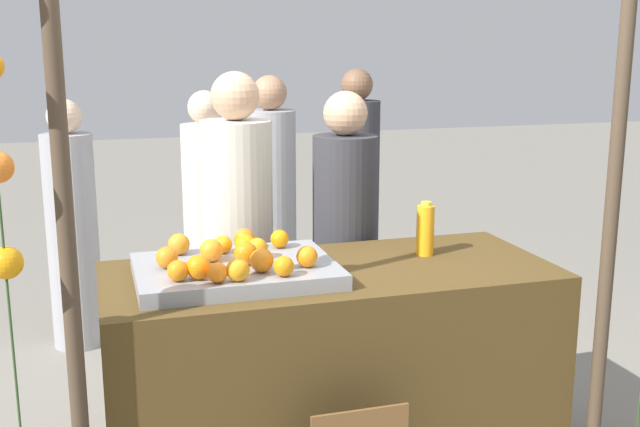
% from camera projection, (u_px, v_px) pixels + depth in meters
% --- Properties ---
extents(stall_counter, '(1.83, 0.78, 0.88)m').
position_uv_depth(stall_counter, '(330.00, 370.00, 3.24)').
color(stall_counter, '#4C3819').
rests_on(stall_counter, ground_plane).
extents(orange_tray, '(0.77, 0.56, 0.06)m').
position_uv_depth(orange_tray, '(236.00, 271.00, 3.01)').
color(orange_tray, gray).
rests_on(orange_tray, stall_counter).
extents(orange_0, '(0.09, 0.09, 0.09)m').
position_uv_depth(orange_0, '(179.00, 244.00, 3.12)').
color(orange_0, orange).
rests_on(orange_0, orange_tray).
extents(orange_1, '(0.09, 0.09, 0.09)m').
position_uv_depth(orange_1, '(211.00, 250.00, 3.02)').
color(orange_1, orange).
rests_on(orange_1, orange_tray).
extents(orange_2, '(0.08, 0.08, 0.08)m').
position_uv_depth(orange_2, '(284.00, 266.00, 2.83)').
color(orange_2, orange).
rests_on(orange_2, orange_tray).
extents(orange_3, '(0.08, 0.08, 0.08)m').
position_uv_depth(orange_3, '(307.00, 257.00, 2.95)').
color(orange_3, orange).
rests_on(orange_3, orange_tray).
extents(orange_4, '(0.09, 0.09, 0.09)m').
position_uv_depth(orange_4, '(246.00, 253.00, 2.98)').
color(orange_4, orange).
rests_on(orange_4, orange_tray).
extents(orange_5, '(0.07, 0.07, 0.07)m').
position_uv_depth(orange_5, '(217.00, 273.00, 2.76)').
color(orange_5, orange).
rests_on(orange_5, orange_tray).
extents(orange_6, '(0.09, 0.09, 0.09)m').
position_uv_depth(orange_6, '(244.00, 239.00, 3.21)').
color(orange_6, orange).
rests_on(orange_6, orange_tray).
extents(orange_7, '(0.08, 0.08, 0.08)m').
position_uv_depth(orange_7, '(167.00, 258.00, 2.93)').
color(orange_7, orange).
rests_on(orange_7, orange_tray).
extents(orange_8, '(0.08, 0.08, 0.08)m').
position_uv_depth(orange_8, '(257.00, 248.00, 3.07)').
color(orange_8, orange).
rests_on(orange_8, orange_tray).
extents(orange_9, '(0.08, 0.08, 0.08)m').
position_uv_depth(orange_9, '(245.00, 245.00, 3.12)').
color(orange_9, orange).
rests_on(orange_9, orange_tray).
extents(orange_10, '(0.09, 0.09, 0.09)m').
position_uv_depth(orange_10, '(238.00, 270.00, 2.78)').
color(orange_10, orange).
rests_on(orange_10, orange_tray).
extents(orange_11, '(0.09, 0.09, 0.09)m').
position_uv_depth(orange_11, '(199.00, 267.00, 2.80)').
color(orange_11, orange).
rests_on(orange_11, orange_tray).
extents(orange_12, '(0.08, 0.08, 0.08)m').
position_uv_depth(orange_12, '(178.00, 271.00, 2.78)').
color(orange_12, orange).
rests_on(orange_12, orange_tray).
extents(orange_13, '(0.08, 0.08, 0.08)m').
position_uv_depth(orange_13, '(223.00, 245.00, 3.14)').
color(orange_13, orange).
rests_on(orange_13, orange_tray).
extents(orange_14, '(0.09, 0.09, 0.09)m').
position_uv_depth(orange_14, '(262.00, 260.00, 2.88)').
color(orange_14, orange).
rests_on(orange_14, orange_tray).
extents(orange_15, '(0.08, 0.08, 0.08)m').
position_uv_depth(orange_15, '(280.00, 239.00, 3.23)').
color(orange_15, orange).
rests_on(orange_15, orange_tray).
extents(juice_bottle, '(0.08, 0.08, 0.24)m').
position_uv_depth(juice_bottle, '(425.00, 230.00, 3.33)').
color(juice_bottle, '#F9A218').
rests_on(juice_bottle, stall_counter).
extents(vendor_left, '(0.33, 0.33, 1.66)m').
position_uv_depth(vendor_left, '(239.00, 259.00, 3.68)').
color(vendor_left, beige).
rests_on(vendor_left, ground_plane).
extents(vendor_right, '(0.31, 0.31, 1.56)m').
position_uv_depth(vendor_right, '(344.00, 262.00, 3.80)').
color(vendor_right, '#333338').
rests_on(vendor_right, ground_plane).
extents(crowd_person_0, '(0.30, 0.30, 1.50)m').
position_uv_depth(crowd_person_0, '(208.00, 221.00, 4.79)').
color(crowd_person_0, beige).
rests_on(crowd_person_0, ground_plane).
extents(crowd_person_1, '(0.29, 0.29, 1.47)m').
position_uv_depth(crowd_person_1, '(73.00, 234.00, 4.53)').
color(crowd_person_1, '#99999E').
rests_on(crowd_person_1, ground_plane).
extents(crowd_person_2, '(0.32, 0.32, 1.61)m').
position_uv_depth(crowd_person_2, '(356.00, 193.00, 5.41)').
color(crowd_person_2, '#333338').
rests_on(crowd_person_2, ground_plane).
extents(crowd_person_3, '(0.32, 0.32, 1.59)m').
position_uv_depth(crowd_person_3, '(271.00, 211.00, 4.89)').
color(crowd_person_3, '#99999E').
rests_on(crowd_person_3, ground_plane).
extents(canopy_post_left, '(0.06, 0.06, 2.33)m').
position_uv_depth(canopy_post_left, '(67.00, 246.00, 2.40)').
color(canopy_post_left, '#473828').
rests_on(canopy_post_left, ground_plane).
extents(canopy_post_right, '(0.06, 0.06, 2.33)m').
position_uv_depth(canopy_post_right, '(612.00, 207.00, 2.95)').
color(canopy_post_right, '#473828').
rests_on(canopy_post_right, ground_plane).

